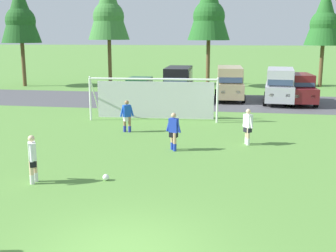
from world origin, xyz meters
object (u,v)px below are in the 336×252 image
object	(u,v)px
parked_car_slot_far_left	(139,89)
parked_car_slot_left	(178,83)
player_winger_left	(33,159)
parked_car_slot_center_right	(298,89)
player_midfield_center	(248,127)
player_defender_far	(174,132)
parked_car_slot_center_left	(230,82)
soccer_ball	(106,177)
parked_car_slot_center	(280,85)
soccer_goal	(155,97)
player_striker_near	(127,116)

from	to	relation	value
parked_car_slot_far_left	parked_car_slot_left	xyz separation A→B (m)	(2.97, 0.35, 0.47)
player_winger_left	parked_car_slot_center_right	xyz separation A→B (m)	(10.91, 18.98, 0.29)
player_midfield_center	player_defender_far	bearing A→B (deg)	-154.27
parked_car_slot_center_left	parked_car_slot_left	bearing A→B (deg)	-166.13
player_defender_far	parked_car_slot_center_left	xyz separation A→B (m)	(1.99, 15.24, 0.52)
soccer_ball	parked_car_slot_center_left	distance (m)	19.87
soccer_ball	parked_car_slot_left	bearing A→B (deg)	90.45
parked_car_slot_left	parked_car_slot_center	bearing A→B (deg)	-1.20
player_midfield_center	parked_car_slot_center	xyz separation A→B (m)	(2.48, 12.62, 0.52)
player_defender_far	player_midfield_center	bearing A→B (deg)	25.73
soccer_ball	player_winger_left	world-z (taller)	player_winger_left
soccer_goal	player_winger_left	distance (m)	11.85
parked_car_slot_center_left	parked_car_slot_center	xyz separation A→B (m)	(3.64, -1.10, 0.00)
soccer_goal	player_winger_left	bearing A→B (deg)	-98.80
player_defender_far	player_winger_left	bearing A→B (deg)	-129.28
parked_car_slot_far_left	soccer_goal	bearing A→B (deg)	-69.80
player_midfield_center	soccer_ball	bearing A→B (deg)	-129.97
player_striker_near	player_midfield_center	size ratio (longest dim) A/B	1.00
player_defender_far	parked_car_slot_center_right	bearing A→B (deg)	63.84
parked_car_slot_far_left	parked_car_slot_center_left	world-z (taller)	parked_car_slot_center_left
player_striker_near	player_winger_left	distance (m)	8.08
soccer_ball	parked_car_slot_far_left	xyz separation A→B (m)	(-3.12, 18.20, 0.77)
player_midfield_center	parked_car_slot_center	size ratio (longest dim) A/B	0.33
soccer_goal	player_striker_near	bearing A→B (deg)	-100.85
player_defender_far	soccer_ball	bearing A→B (deg)	-111.62
player_defender_far	parked_car_slot_far_left	world-z (taller)	parked_car_slot_far_left
parked_car_slot_far_left	parked_car_slot_left	distance (m)	3.03
soccer_ball	player_midfield_center	size ratio (longest dim) A/B	0.13
parked_car_slot_left	parked_car_slot_center_right	size ratio (longest dim) A/B	1.03
parked_car_slot_far_left	parked_car_slot_center_right	bearing A→B (deg)	0.71
player_winger_left	parked_car_slot_center_right	size ratio (longest dim) A/B	0.35
player_striker_near	player_midfield_center	distance (m)	6.25
player_midfield_center	parked_car_slot_far_left	size ratio (longest dim) A/B	0.39
player_winger_left	parked_car_slot_center_left	distance (m)	21.00
soccer_goal	parked_car_slot_center	world-z (taller)	soccer_goal
player_defender_far	parked_car_slot_far_left	distance (m)	14.75
player_midfield_center	parked_car_slot_center	bearing A→B (deg)	78.91
player_winger_left	parked_car_slot_center_right	distance (m)	21.89
parked_car_slot_center_left	parked_car_slot_far_left	bearing A→B (deg)	-169.23
player_striker_near	player_defender_far	bearing A→B (deg)	-47.27
player_defender_far	parked_car_slot_center	distance (m)	15.23
player_striker_near	parked_car_slot_center	size ratio (longest dim) A/B	0.33
parked_car_slot_center_left	parked_car_slot_center_right	distance (m)	5.07
parked_car_slot_center	player_winger_left	bearing A→B (deg)	-116.82
player_striker_near	parked_car_slot_far_left	bearing A→B (deg)	100.04
soccer_ball	parked_car_slot_center_left	xyz separation A→B (m)	(3.67, 19.49, 1.23)
parked_car_slot_center	player_midfield_center	bearing A→B (deg)	-101.09
player_defender_far	parked_car_slot_left	distance (m)	14.42
player_winger_left	parked_car_slot_center	size ratio (longest dim) A/B	0.33
parked_car_slot_center_left	parked_car_slot_center	distance (m)	3.80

